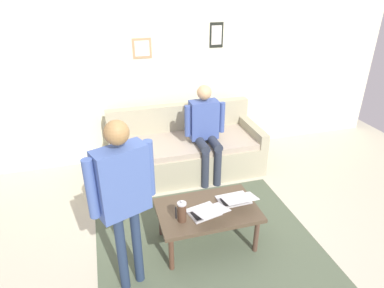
{
  "coord_description": "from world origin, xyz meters",
  "views": [
    {
      "loc": [
        0.96,
        2.47,
        2.51
      ],
      "look_at": [
        0.03,
        -0.8,
        0.8
      ],
      "focal_mm": 31.26,
      "sensor_mm": 36.0,
      "label": 1
    }
  ],
  "objects": [
    {
      "name": "person_seated",
      "position": [
        -0.31,
        -1.34,
        0.73
      ],
      "size": [
        0.55,
        0.51,
        1.28
      ],
      "color": "#2A313F",
      "rests_on": "ground_plane"
    },
    {
      "name": "area_rug",
      "position": [
        0.08,
        0.03,
        0.0
      ],
      "size": [
        2.25,
        2.09,
        0.01
      ],
      "primitive_type": "cube",
      "color": "#4C5742",
      "rests_on": "ground_plane"
    },
    {
      "name": "back_wall",
      "position": [
        -0.0,
        -2.2,
        1.35
      ],
      "size": [
        7.04,
        0.11,
        2.7
      ],
      "color": "beige",
      "rests_on": "ground_plane"
    },
    {
      "name": "couch",
      "position": [
        -0.09,
        -1.57,
        0.3
      ],
      "size": [
        2.07,
        0.89,
        0.88
      ],
      "color": "tan",
      "rests_on": "ground_plane"
    },
    {
      "name": "ground_plane",
      "position": [
        0.0,
        0.0,
        0.0
      ],
      "size": [
        7.68,
        7.68,
        0.0
      ],
      "primitive_type": "plane",
      "color": "#B9B39B"
    },
    {
      "name": "coffee_table",
      "position": [
        0.08,
        -0.07,
        0.39
      ],
      "size": [
        1.0,
        0.63,
        0.44
      ],
      "color": "#4B3C2C",
      "rests_on": "ground_plane"
    },
    {
      "name": "laptop_left",
      "position": [
        0.12,
        0.03,
        0.48
      ],
      "size": [
        0.37,
        0.43,
        0.15
      ],
      "color": "silver",
      "rests_on": "coffee_table"
    },
    {
      "name": "laptop_center",
      "position": [
        -0.23,
        -0.08,
        0.48
      ],
      "size": [
        0.34,
        0.37,
        0.14
      ],
      "color": "silver",
      "rests_on": "coffee_table"
    },
    {
      "name": "french_press",
      "position": [
        0.37,
        0.04,
        0.54
      ],
      "size": [
        0.11,
        0.09,
        0.23
      ],
      "color": "#4C3323",
      "rests_on": "coffee_table"
    },
    {
      "name": "person_standing",
      "position": [
        0.89,
        0.25,
        1.03
      ],
      "size": [
        0.56,
        0.32,
        1.61
      ],
      "color": "#23324D",
      "rests_on": "ground_plane"
    }
  ]
}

